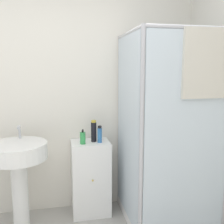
{
  "coord_description": "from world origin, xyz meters",
  "views": [
    {
      "loc": [
        0.19,
        -1.16,
        1.55
      ],
      "look_at": [
        0.66,
        1.17,
        1.16
      ],
      "focal_mm": 42.0,
      "sensor_mm": 36.0,
      "label": 1
    }
  ],
  "objects_px": {
    "sink": "(18,164)",
    "soap_dispenser": "(83,138)",
    "shampoo_bottle_tall_black": "(94,131)",
    "shampoo_bottle_blue": "(100,134)"
  },
  "relations": [
    {
      "from": "shampoo_bottle_tall_black",
      "to": "soap_dispenser",
      "type": "bearing_deg",
      "value": -150.43
    },
    {
      "from": "soap_dispenser",
      "to": "sink",
      "type": "bearing_deg",
      "value": -168.0
    },
    {
      "from": "shampoo_bottle_tall_black",
      "to": "shampoo_bottle_blue",
      "type": "bearing_deg",
      "value": -43.17
    },
    {
      "from": "sink",
      "to": "soap_dispenser",
      "type": "height_order",
      "value": "sink"
    },
    {
      "from": "shampoo_bottle_tall_black",
      "to": "shampoo_bottle_blue",
      "type": "relative_size",
      "value": 1.29
    },
    {
      "from": "shampoo_bottle_tall_black",
      "to": "shampoo_bottle_blue",
      "type": "xyz_separation_m",
      "value": [
        0.06,
        -0.05,
        -0.03
      ]
    },
    {
      "from": "shampoo_bottle_blue",
      "to": "sink",
      "type": "bearing_deg",
      "value": -169.39
    },
    {
      "from": "soap_dispenser",
      "to": "shampoo_bottle_tall_black",
      "type": "height_order",
      "value": "shampoo_bottle_tall_black"
    },
    {
      "from": "sink",
      "to": "soap_dispenser",
      "type": "distance_m",
      "value": 0.66
    },
    {
      "from": "sink",
      "to": "soap_dispenser",
      "type": "xyz_separation_m",
      "value": [
        0.62,
        0.13,
        0.18
      ]
    }
  ]
}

